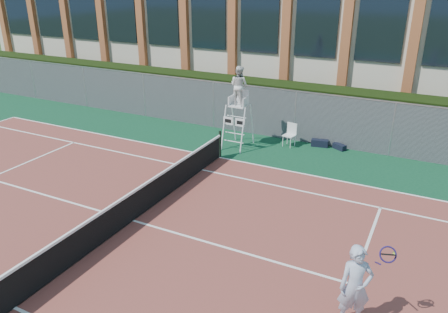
% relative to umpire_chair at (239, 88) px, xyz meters
% --- Properties ---
extents(ground, '(120.00, 120.00, 0.00)m').
position_rel_umpire_chair_xyz_m(ground, '(-0.12, -7.05, -2.52)').
color(ground, '#233814').
extents(apron, '(36.00, 20.00, 0.01)m').
position_rel_umpire_chair_xyz_m(apron, '(-0.12, -6.05, -2.52)').
color(apron, '#0D3A22').
rests_on(apron, ground).
extents(tennis_court, '(23.77, 10.97, 0.02)m').
position_rel_umpire_chair_xyz_m(tennis_court, '(-0.12, -7.05, -2.50)').
color(tennis_court, brown).
rests_on(tennis_court, apron).
extents(tennis_net, '(0.10, 11.30, 1.10)m').
position_rel_umpire_chair_xyz_m(tennis_net, '(-0.12, -7.05, -1.98)').
color(tennis_net, black).
rests_on(tennis_net, ground).
extents(fence, '(40.00, 0.06, 2.20)m').
position_rel_umpire_chair_xyz_m(fence, '(-0.12, 1.75, -1.42)').
color(fence, '#595E60').
rests_on(fence, ground).
extents(hedge, '(40.00, 1.40, 2.20)m').
position_rel_umpire_chair_xyz_m(hedge, '(-0.12, 2.95, -1.42)').
color(hedge, black).
rests_on(hedge, ground).
extents(building, '(45.00, 10.60, 8.22)m').
position_rel_umpire_chair_xyz_m(building, '(-0.12, 10.90, 1.62)').
color(building, beige).
rests_on(building, ground).
extents(umpire_chair, '(0.96, 1.48, 3.45)m').
position_rel_umpire_chair_xyz_m(umpire_chair, '(0.00, 0.00, 0.00)').
color(umpire_chair, white).
rests_on(umpire_chair, ground).
extents(plastic_chair, '(0.54, 0.54, 0.99)m').
position_rel_umpire_chair_xyz_m(plastic_chair, '(1.95, 1.04, -1.93)').
color(plastic_chair, silver).
rests_on(plastic_chair, apron).
extents(sports_bag_near, '(0.74, 0.40, 0.30)m').
position_rel_umpire_chair_xyz_m(sports_bag_near, '(3.11, 1.51, -2.36)').
color(sports_bag_near, black).
rests_on(sports_bag_near, apron).
extents(sports_bag_far, '(0.62, 0.50, 0.23)m').
position_rel_umpire_chair_xyz_m(sports_bag_far, '(3.94, 1.55, -2.40)').
color(sports_bag_far, black).
rests_on(sports_bag_far, apron).
extents(tennis_player, '(1.07, 0.80, 1.84)m').
position_rel_umpire_chair_xyz_m(tennis_player, '(6.48, -8.30, -1.57)').
color(tennis_player, '#AAB4CC').
rests_on(tennis_player, tennis_court).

